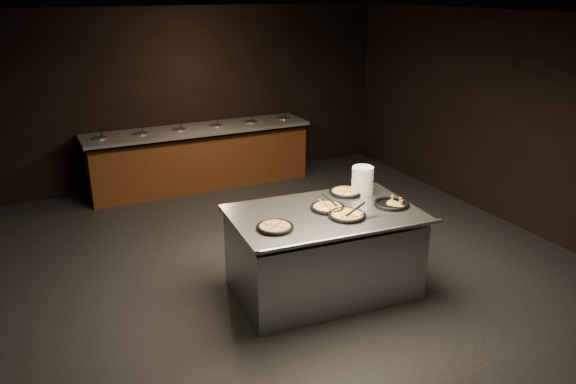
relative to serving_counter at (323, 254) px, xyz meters
name	(u,v)px	position (x,y,z in m)	size (l,w,h in m)	color
room	(296,159)	(-0.15, 0.38, 1.00)	(7.02, 8.02, 2.92)	black
salad_bar	(200,161)	(-0.15, 3.94, -0.01)	(3.70, 0.83, 1.18)	#522F13
serving_counter	(323,254)	(0.00, 0.00, 0.00)	(2.06, 1.40, 0.95)	#B6B8BD
plate_stack	(363,180)	(0.67, 0.31, 0.65)	(0.25, 0.25, 0.31)	white
pan_veggie_whole	(275,227)	(-0.65, -0.17, 0.52)	(0.37, 0.37, 0.04)	black
pan_cheese_whole	(328,207)	(0.07, 0.06, 0.52)	(0.38, 0.38, 0.04)	black
pan_cheese_slices_a	(346,192)	(0.49, 0.38, 0.52)	(0.38, 0.38, 0.04)	black
pan_cheese_slices_b	(347,215)	(0.15, -0.22, 0.52)	(0.40, 0.40, 0.04)	black
pan_veggie_slices	(391,204)	(0.75, -0.15, 0.51)	(0.39, 0.39, 0.04)	black
server_left	(325,201)	(0.07, 0.11, 0.57)	(0.24, 0.25, 0.15)	#B6B8BD
server_right	(360,211)	(0.24, -0.31, 0.58)	(0.36, 0.10, 0.17)	#B6B8BD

